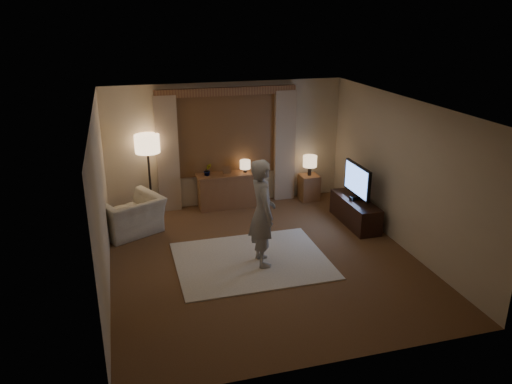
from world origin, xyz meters
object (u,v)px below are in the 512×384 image
object	(u,v)px
side_table	(309,187)
sideboard	(227,191)
person	(262,213)
armchair	(130,216)
tv_stand	(355,212)

from	to	relation	value
side_table	sideboard	bearing A→B (deg)	178.44
person	sideboard	bearing A→B (deg)	0.67
armchair	person	distance (m)	2.79
sideboard	person	bearing A→B (deg)	-89.91
armchair	tv_stand	world-z (taller)	armchair
side_table	tv_stand	xyz separation A→B (m)	(0.38, -1.49, -0.03)
sideboard	side_table	distance (m)	1.84
sideboard	armchair	bearing A→B (deg)	-158.03
side_table	armchair	bearing A→B (deg)	-168.74
side_table	person	bearing A→B (deg)	-125.26
tv_stand	person	xyz separation A→B (m)	(-2.21, -1.10, 0.66)
sideboard	tv_stand	distance (m)	2.70
sideboard	person	world-z (taller)	person
sideboard	side_table	world-z (taller)	sideboard
sideboard	armchair	world-z (taller)	armchair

